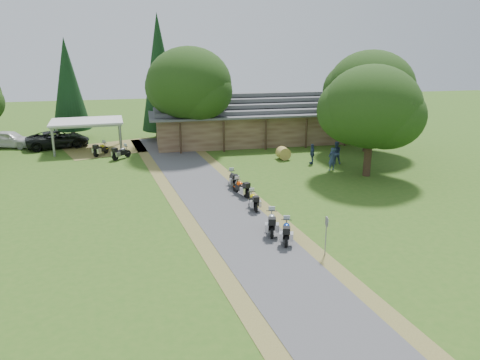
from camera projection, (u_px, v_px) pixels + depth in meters
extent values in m
plane|color=#315A19|center=(249.00, 238.00, 24.97)|extent=(120.00, 120.00, 0.00)
plane|color=#48484B|center=(226.00, 212.00, 28.62)|extent=(51.95, 51.95, 0.00)
imported|color=silver|center=(9.00, 137.00, 45.06)|extent=(4.33, 6.56, 2.02)
imported|color=black|center=(57.00, 135.00, 44.91)|extent=(4.14, 6.75, 2.41)
imported|color=navy|center=(332.00, 157.00, 37.27)|extent=(0.73, 0.62, 2.20)
imported|color=navy|center=(336.00, 151.00, 39.21)|extent=(0.71, 0.57, 2.24)
imported|color=navy|center=(312.00, 152.00, 39.27)|extent=(0.53, 0.65, 2.00)
cylinder|color=olive|center=(283.00, 153.00, 40.77)|extent=(1.16, 1.08, 1.08)
cone|color=black|center=(160.00, 78.00, 46.96)|extent=(3.98, 3.98, 12.57)
cone|color=black|center=(69.00, 89.00, 47.74)|extent=(3.81, 3.81, 10.27)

